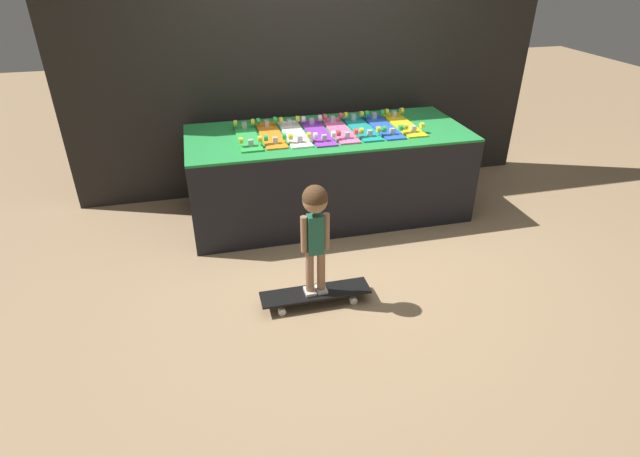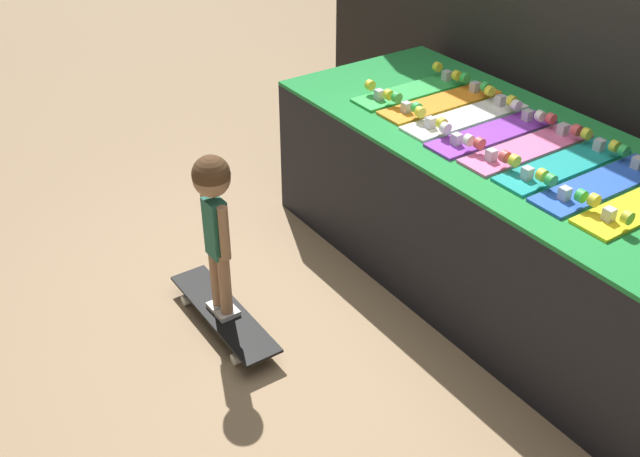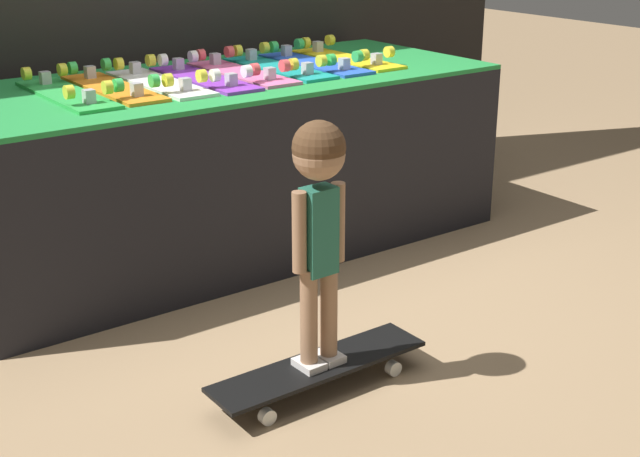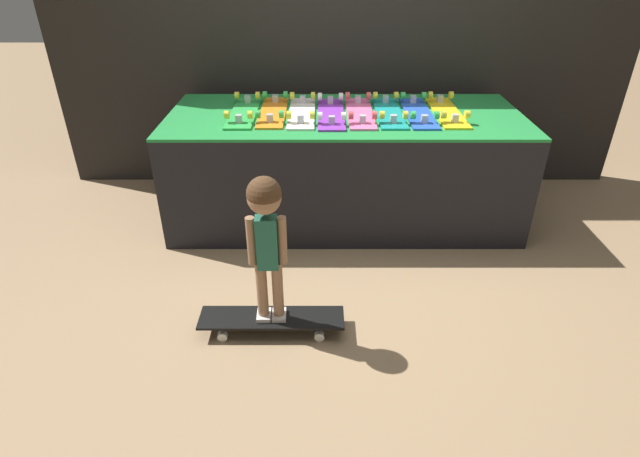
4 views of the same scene
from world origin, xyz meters
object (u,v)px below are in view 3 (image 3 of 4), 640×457
at_px(skateboard_blue_on_rack, 314,62).
at_px(child, 319,199).
at_px(skateboard_pink_on_rack, 241,71).
at_px(skateboard_orange_on_rack, 113,86).
at_px(skateboard_purple_on_rack, 204,76).
at_px(skateboard_on_floor, 319,368).
at_px(skateboard_white_on_rack, 159,81).
at_px(skateboard_teal_on_rack, 278,66).
at_px(skateboard_green_on_rack, 67,92).
at_px(skateboard_yellow_on_rack, 346,57).

xyz_separation_m(skateboard_blue_on_rack, child, (-0.93, -1.32, -0.14)).
bearing_deg(skateboard_pink_on_rack, skateboard_orange_on_rack, 177.89).
distance_m(skateboard_purple_on_rack, skateboard_on_floor, 1.52).
bearing_deg(skateboard_white_on_rack, skateboard_blue_on_rack, 0.07).
height_order(skateboard_blue_on_rack, child, child).
relative_size(skateboard_teal_on_rack, skateboard_blue_on_rack, 1.00).
height_order(skateboard_green_on_rack, skateboard_white_on_rack, same).
distance_m(skateboard_blue_on_rack, child, 1.62).
bearing_deg(skateboard_on_floor, skateboard_blue_on_rack, 54.66).
bearing_deg(skateboard_orange_on_rack, skateboard_pink_on_rack, -2.11).
height_order(skateboard_orange_on_rack, child, child).
height_order(skateboard_teal_on_rack, skateboard_blue_on_rack, same).
bearing_deg(skateboard_white_on_rack, skateboard_on_floor, -95.74).
height_order(skateboard_white_on_rack, skateboard_pink_on_rack, same).
distance_m(skateboard_orange_on_rack, skateboard_white_on_rack, 0.20).
relative_size(skateboard_white_on_rack, skateboard_yellow_on_rack, 1.00).
bearing_deg(skateboard_on_floor, skateboard_green_on_rack, 101.48).
distance_m(skateboard_yellow_on_rack, skateboard_on_floor, 1.90).
xyz_separation_m(skateboard_teal_on_rack, skateboard_on_floor, (-0.73, -1.32, -0.73)).
bearing_deg(skateboard_yellow_on_rack, skateboard_blue_on_rack, -175.80).
height_order(skateboard_on_floor, child, child).
bearing_deg(skateboard_green_on_rack, skateboard_purple_on_rack, -2.60).
height_order(skateboard_blue_on_rack, skateboard_on_floor, skateboard_blue_on_rack).
xyz_separation_m(skateboard_purple_on_rack, skateboard_yellow_on_rack, (0.80, 0.04, 0.00)).
bearing_deg(child, skateboard_on_floor, 0.00).
bearing_deg(skateboard_purple_on_rack, skateboard_yellow_on_rack, 2.59).
height_order(skateboard_orange_on_rack, skateboard_white_on_rack, same).
distance_m(skateboard_green_on_rack, skateboard_blue_on_rack, 1.20).
bearing_deg(skateboard_orange_on_rack, skateboard_white_on_rack, -5.63).
distance_m(skateboard_orange_on_rack, skateboard_on_floor, 1.52).
bearing_deg(skateboard_orange_on_rack, skateboard_purple_on_rack, -5.74).
height_order(skateboard_pink_on_rack, skateboard_on_floor, skateboard_pink_on_rack).
xyz_separation_m(skateboard_yellow_on_rack, skateboard_on_floor, (-1.14, -1.33, -0.73)).
bearing_deg(skateboard_white_on_rack, skateboard_teal_on_rack, 0.39).
bearing_deg(skateboard_pink_on_rack, skateboard_yellow_on_rack, 1.73).
height_order(skateboard_green_on_rack, skateboard_purple_on_rack, same).
relative_size(skateboard_yellow_on_rack, child, 0.86).
xyz_separation_m(skateboard_purple_on_rack, child, (-0.33, -1.30, -0.14)).
bearing_deg(child, skateboard_yellow_on_rack, 48.08).
bearing_deg(skateboard_green_on_rack, child, -78.52).
bearing_deg(skateboard_teal_on_rack, skateboard_green_on_rack, 179.85).
xyz_separation_m(skateboard_white_on_rack, skateboard_on_floor, (-0.13, -1.32, -0.73)).
xyz_separation_m(skateboard_teal_on_rack, child, (-0.73, -1.32, -0.14)).
bearing_deg(skateboard_teal_on_rack, skateboard_orange_on_rack, 178.88).
relative_size(skateboard_pink_on_rack, child, 0.86).
height_order(skateboard_purple_on_rack, skateboard_blue_on_rack, same).
bearing_deg(skateboard_yellow_on_rack, skateboard_on_floor, -130.43).
bearing_deg(child, skateboard_green_on_rack, 99.99).
bearing_deg(skateboard_green_on_rack, skateboard_teal_on_rack, -0.15).
bearing_deg(skateboard_purple_on_rack, skateboard_green_on_rack, 177.40).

